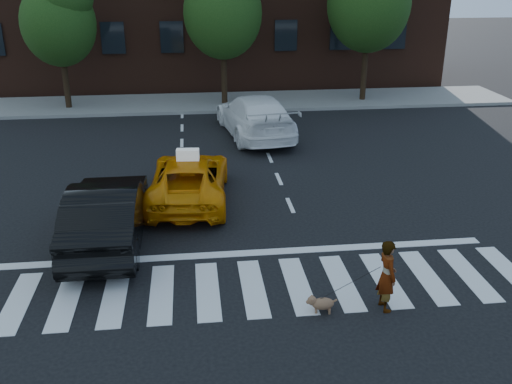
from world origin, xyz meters
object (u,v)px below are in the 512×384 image
tree_mid (223,3)px  woman (387,275)px  white_suv (255,116)px  taxi (189,179)px  tree_left (58,14)px  black_sedan (107,213)px  dog (321,303)px

tree_mid → woman: bearing=-83.5°
tree_mid → white_suv: bearing=-80.7°
tree_mid → taxi: 12.67m
tree_left → woman: bearing=-62.1°
tree_mid → tree_left: bearing=180.0°
tree_left → tree_mid: (7.50, -0.00, 0.41)m
tree_mid → taxi: (-1.87, -11.81, -4.18)m
tree_mid → taxi: tree_mid is taller
taxi → black_sedan: (-2.07, -2.55, 0.14)m
taxi → tree_mid: bearing=-94.3°
taxi → dog: (2.60, -6.28, -0.46)m
black_sedan → woman: bearing=148.1°
black_sedan → woman: size_ratio=3.17×
taxi → woman: bearing=126.8°
tree_mid → woman: (2.08, -18.10, -4.07)m
taxi → white_suv: (2.74, 6.51, 0.17)m
black_sedan → white_suv: bearing=-118.0°
tree_left → dog: (8.23, -18.09, -4.23)m
tree_mid → dog: bearing=-87.7°
tree_mid → taxi: size_ratio=1.47×
tree_mid → black_sedan: bearing=-105.3°
white_suv → tree_mid: bearing=-88.7°
woman → taxi: bearing=26.0°
woman → tree_left: bearing=21.8°
tree_left → white_suv: 10.54m
tree_left → dog: size_ratio=10.11×
black_sedan → dog: (4.67, -3.73, -0.60)m
tree_left → black_sedan: (3.56, -14.36, -3.63)m
black_sedan → taxi: bearing=-129.1°
tree_mid → woman: size_ratio=4.56×
tree_mid → black_sedan: tree_mid is taller
tree_left → white_suv: bearing=-32.4°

